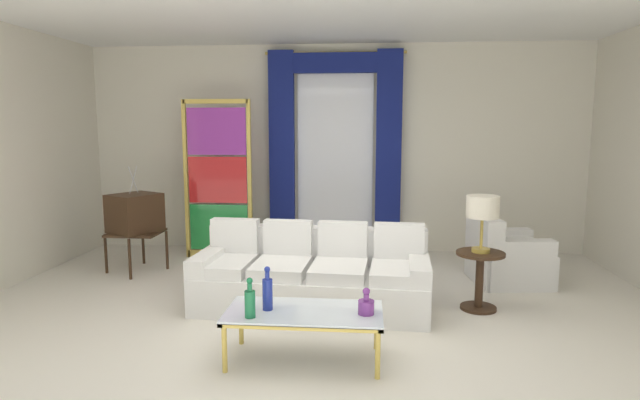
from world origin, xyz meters
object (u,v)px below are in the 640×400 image
Objects in this scene: armchair_white at (504,258)px; stained_glass_divider at (218,183)px; coffee_table at (304,315)px; bottle_blue_decanter at (268,292)px; peacock_figurine at (248,248)px; vintage_tv at (135,215)px; bottle_crystal_tall at (250,302)px; bottle_amber_squat at (366,305)px; table_lamp_brass at (483,209)px; couch_white_long at (313,277)px; round_side_table at (480,275)px.

armchair_white is 3.86m from stained_glass_divider.
stained_glass_divider reaches higher than coffee_table.
bottle_blue_decanter is at bearing -67.64° from stained_glass_divider.
peacock_figurine is (-1.09, 2.82, -0.15)m from coffee_table.
stained_glass_divider is at bearing 167.15° from armchair_white.
stained_glass_divider is (-3.69, 0.84, 0.77)m from armchair_white.
coffee_table is at bearing -44.02° from vintage_tv.
armchair_white reaches higher than bottle_crystal_tall.
coffee_table is 5.86× the size of bottle_amber_squat.
couch_white_long is at bearing -178.23° from table_lamp_brass.
peacock_figurine is 3.21m from table_lamp_brass.
vintage_tv reaches higher than armchair_white.
coffee_table is at bearing -87.10° from couch_white_long.
bottle_amber_squat is 0.35× the size of round_side_table.
couch_white_long is 1.41m from bottle_amber_squat.
bottle_amber_squat is at bearing 9.65° from bottle_crystal_tall.
table_lamp_brass is at bearing 34.56° from bottle_blue_decanter.
armchair_white is 1.10m from round_side_table.
peacock_figurine is (-1.03, 1.56, -0.09)m from couch_white_long.
armchair_white reaches higher than bottle_blue_decanter.
table_lamp_brass reaches higher than bottle_crystal_tall.
bottle_amber_squat is 3.78m from vintage_tv.
couch_white_long is 2.63× the size of armchair_white.
bottle_blue_decanter is 0.59× the size of round_side_table.
round_side_table is (1.14, 1.34, -0.12)m from bottle_amber_squat.
couch_white_long reaches higher than bottle_crystal_tall.
vintage_tv reaches higher than couch_white_long.
table_lamp_brass is (1.14, 1.34, 0.55)m from bottle_amber_squat.
bottle_crystal_tall is at bearing -51.11° from vintage_tv.
bottle_crystal_tall is (-0.33, -1.44, 0.23)m from couch_white_long.
stained_glass_divider reaches higher than armchair_white.
table_lamp_brass is (1.91, 1.32, 0.48)m from bottle_blue_decanter.
bottle_blue_decanter is 3.20m from vintage_tv.
couch_white_long is 2.52m from stained_glass_divider.
bottle_blue_decanter is 2.33m from round_side_table.
peacock_figurine is at bearing 150.90° from round_side_table.
stained_glass_divider reaches higher than couch_white_long.
peacock_figurine is at bearing 170.56° from armchair_white.
stained_glass_divider is (0.86, 0.77, 0.33)m from vintage_tv.
bottle_amber_squat is 0.16× the size of vintage_tv.
couch_white_long is at bearing -56.63° from peacock_figurine.
coffee_table is at bearing 25.04° from bottle_crystal_tall.
bottle_blue_decanter is (-0.23, -1.26, 0.25)m from couch_white_long.
stained_glass_divider is (-1.19, 3.31, 0.52)m from bottle_crystal_tall.
couch_white_long reaches higher than bottle_amber_squat.
vintage_tv is at bearing 155.17° from couch_white_long.
stained_glass_divider is (-1.29, 3.14, 0.51)m from bottle_blue_decanter.
bottle_amber_squat reaches higher than coffee_table.
table_lamp_brass is at bearing -116.61° from armchair_white.
bottle_crystal_tall is 2.51m from round_side_table.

